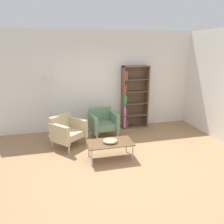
{
  "coord_description": "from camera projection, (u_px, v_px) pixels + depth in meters",
  "views": [
    {
      "loc": [
        -1.27,
        -3.91,
        2.38
      ],
      "look_at": [
        -0.11,
        0.84,
        0.95
      ],
      "focal_mm": 34.76,
      "sensor_mm": 36.0,
      "label": 1
    }
  ],
  "objects": [
    {
      "name": "ground_plane",
      "position": [
        126.0,
        165.0,
        4.6
      ],
      "size": [
        8.32,
        8.32,
        0.0
      ],
      "primitive_type": "plane",
      "color": "#9E7751"
    },
    {
      "name": "plaster_back_panel",
      "position": [
        103.0,
        81.0,
        6.49
      ],
      "size": [
        6.4,
        0.12,
        2.9
      ],
      "primitive_type": "cube",
      "color": "silver",
      "rests_on": "ground_plane"
    },
    {
      "name": "bookshelf_tall",
      "position": [
        133.0,
        98.0,
        6.65
      ],
      "size": [
        0.8,
        0.3,
        1.9
      ],
      "color": "brown",
      "rests_on": "ground_plane"
    },
    {
      "name": "coffee_table_low",
      "position": [
        110.0,
        144.0,
        4.78
      ],
      "size": [
        1.0,
        0.56,
        0.4
      ],
      "color": "brown",
      "rests_on": "ground_plane"
    },
    {
      "name": "decorative_bowl",
      "position": [
        110.0,
        141.0,
        4.76
      ],
      "size": [
        0.32,
        0.32,
        0.05
      ],
      "color": "tan",
      "rests_on": "coffee_table_low"
    },
    {
      "name": "armchair_corner_red",
      "position": [
        67.0,
        130.0,
        5.42
      ],
      "size": [
        0.95,
        0.94,
        0.78
      ],
      "rotation": [
        0.0,
        0.0,
        0.72
      ],
      "color": "#C6B289",
      "rests_on": "ground_plane"
    },
    {
      "name": "armchair_by_bookshelf",
      "position": [
        103.0,
        122.0,
        6.06
      ],
      "size": [
        0.8,
        0.75,
        0.78
      ],
      "rotation": [
        0.0,
        0.0,
        0.15
      ],
      "color": "slate",
      "rests_on": "ground_plane"
    },
    {
      "name": "floor_lamp_torchiere",
      "position": [
        49.0,
        85.0,
        5.75
      ],
      "size": [
        0.32,
        0.32,
        1.74
      ],
      "color": "silver",
      "rests_on": "ground_plane"
    }
  ]
}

